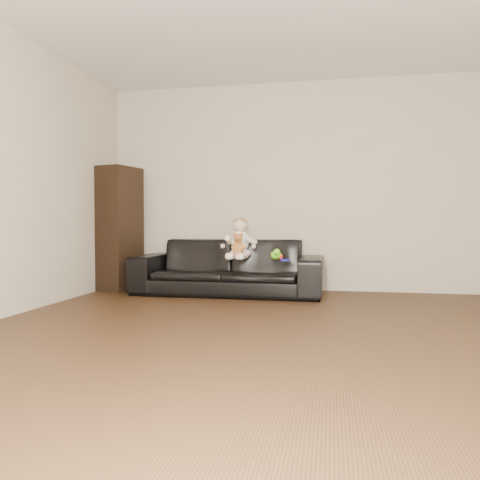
% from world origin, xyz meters
% --- Properties ---
extents(floor, '(5.50, 5.50, 0.00)m').
position_xyz_m(floor, '(0.00, 0.00, 0.00)').
color(floor, '#382313').
rests_on(floor, ground).
extents(wall_back, '(5.00, 0.00, 5.00)m').
position_xyz_m(wall_back, '(0.00, 2.75, 1.30)').
color(wall_back, '#BAB09C').
rests_on(wall_back, ground).
extents(sofa, '(2.21, 0.88, 0.64)m').
position_xyz_m(sofa, '(-0.86, 2.25, 0.32)').
color(sofa, black).
rests_on(sofa, floor).
extents(cabinet, '(0.49, 0.60, 1.54)m').
position_xyz_m(cabinet, '(-2.29, 2.34, 0.77)').
color(cabinet, black).
rests_on(cabinet, floor).
extents(shelf_item, '(0.23, 0.28, 0.28)m').
position_xyz_m(shelf_item, '(-2.27, 2.34, 1.12)').
color(shelf_item, silver).
rests_on(shelf_item, cabinet).
extents(baby, '(0.37, 0.44, 0.48)m').
position_xyz_m(baby, '(-0.70, 2.13, 0.64)').
color(baby, silver).
rests_on(baby, sofa).
extents(teddy_bear, '(0.14, 0.15, 0.25)m').
position_xyz_m(teddy_bear, '(-0.69, 1.98, 0.60)').
color(teddy_bear, '#9E5F2D').
rests_on(teddy_bear, sofa).
extents(toy_green, '(0.14, 0.16, 0.10)m').
position_xyz_m(toy_green, '(-0.28, 2.13, 0.47)').
color(toy_green, '#6DE41A').
rests_on(toy_green, sofa).
extents(toy_rattle, '(0.06, 0.06, 0.06)m').
position_xyz_m(toy_rattle, '(-0.23, 2.13, 0.45)').
color(toy_rattle, red).
rests_on(toy_rattle, sofa).
extents(toy_blue_disc, '(0.14, 0.14, 0.02)m').
position_xyz_m(toy_blue_disc, '(-0.16, 2.00, 0.43)').
color(toy_blue_disc, '#181CC0').
rests_on(toy_blue_disc, sofa).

